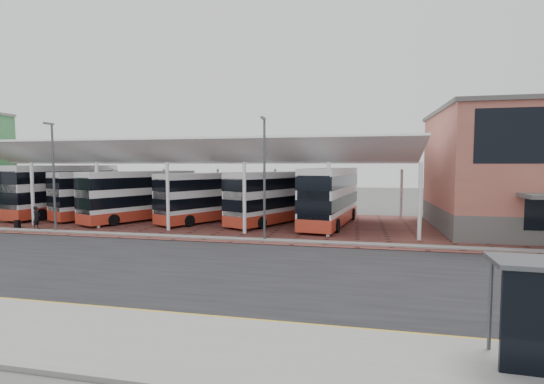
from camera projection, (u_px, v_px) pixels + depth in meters
The scene contains 18 objects.
ground at pixel (199, 263), 20.26m from camera, with size 140.00×140.00×0.00m, color #4B4D48.
road at pixel (191, 267), 19.29m from camera, with size 120.00×14.00×0.02m, color black.
forecourt at pixel (283, 225), 32.52m from camera, with size 72.00×16.00×0.06m, color brown.
sidewalk at pixel (78, 335), 11.48m from camera, with size 120.00×4.00×0.14m, color slate.
north_kerb at pixel (235, 239), 26.31m from camera, with size 120.00×0.80×0.14m, color slate.
yellow_line_near at pixel (119, 312), 13.43m from camera, with size 120.00×0.12×0.01m, color gold.
yellow_line_far at pixel (124, 308), 13.73m from camera, with size 120.00×0.12×0.01m, color gold.
canopy at pixel (196, 156), 34.71m from camera, with size 37.00×11.63×7.07m.
lamp_west at pixel (53, 174), 29.01m from camera, with size 0.16×0.90×8.07m.
lamp_east at pixel (264, 175), 25.66m from camera, with size 0.16×0.90×8.07m.
bus_0 at pixel (64, 190), 38.69m from camera, with size 4.28×12.15×4.90m.
bus_1 at pixel (110, 194), 37.32m from camera, with size 6.54×10.53×4.32m.
bus_2 at pixel (140, 196), 35.16m from camera, with size 6.71×10.69×4.39m.
bus_3 at pixel (210, 197), 34.76m from camera, with size 6.92×10.21×4.24m.
bus_4 at pixel (276, 197), 33.71m from camera, with size 6.77×10.58×4.36m.
bus_5 at pixel (331, 197), 32.49m from camera, with size 4.29×11.63×4.68m.
pedestrian at pixel (36, 218), 30.41m from camera, with size 0.65×0.42×1.77m, color black.
suitcase at pixel (17, 224), 30.67m from camera, with size 0.38×0.27×0.66m, color black.
Camera 1 is at (7.88, -18.72, 5.04)m, focal length 26.00 mm.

